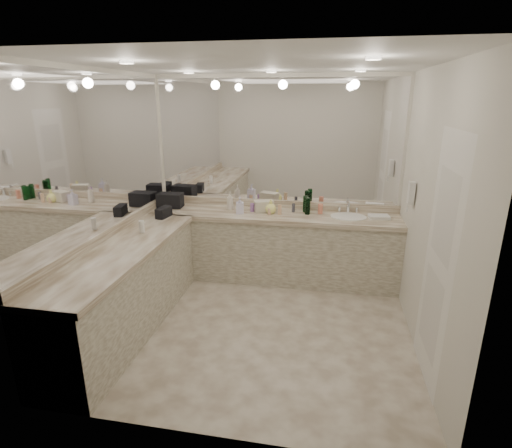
% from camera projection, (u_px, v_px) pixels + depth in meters
% --- Properties ---
extents(floor, '(3.20, 3.20, 0.00)m').
position_uv_depth(floor, '(256.00, 325.00, 4.26)').
color(floor, beige).
rests_on(floor, ground).
extents(ceiling, '(3.20, 3.20, 0.00)m').
position_uv_depth(ceiling, '(255.00, 63.00, 3.47)').
color(ceiling, white).
rests_on(ceiling, floor).
extents(wall_back, '(3.20, 0.02, 2.60)m').
position_uv_depth(wall_back, '(276.00, 178.00, 5.27)').
color(wall_back, beige).
rests_on(wall_back, floor).
extents(wall_left, '(0.02, 3.00, 2.60)m').
position_uv_depth(wall_left, '(104.00, 200.00, 4.15)').
color(wall_left, beige).
rests_on(wall_left, floor).
extents(wall_right, '(0.02, 3.00, 2.60)m').
position_uv_depth(wall_right, '(430.00, 216.00, 3.59)').
color(wall_right, beige).
rests_on(wall_right, floor).
extents(vanity_back_base, '(3.20, 0.60, 0.84)m').
position_uv_depth(vanity_back_base, '(272.00, 248.00, 5.26)').
color(vanity_back_base, beige).
rests_on(vanity_back_base, floor).
extents(vanity_back_top, '(3.20, 0.64, 0.06)m').
position_uv_depth(vanity_back_top, '(273.00, 216.00, 5.11)').
color(vanity_back_top, beige).
rests_on(vanity_back_top, vanity_back_base).
extents(vanity_left_base, '(0.60, 2.40, 0.84)m').
position_uv_depth(vanity_left_base, '(125.00, 292.00, 4.08)').
color(vanity_left_base, beige).
rests_on(vanity_left_base, floor).
extents(vanity_left_top, '(0.64, 2.42, 0.06)m').
position_uv_depth(vanity_left_top, '(122.00, 251.00, 3.94)').
color(vanity_left_top, beige).
rests_on(vanity_left_top, vanity_left_base).
extents(backsplash_back, '(3.20, 0.04, 0.10)m').
position_uv_depth(backsplash_back, '(276.00, 204.00, 5.36)').
color(backsplash_back, beige).
rests_on(backsplash_back, vanity_back_top).
extents(backsplash_left, '(0.04, 3.00, 0.10)m').
position_uv_depth(backsplash_left, '(110.00, 232.00, 4.25)').
color(backsplash_left, beige).
rests_on(backsplash_left, vanity_left_top).
extents(mirror_back, '(3.12, 0.01, 1.55)m').
position_uv_depth(mirror_back, '(277.00, 142.00, 5.12)').
color(mirror_back, white).
rests_on(mirror_back, wall_back).
extents(mirror_left, '(0.01, 2.92, 1.55)m').
position_uv_depth(mirror_left, '(100.00, 154.00, 4.00)').
color(mirror_left, white).
rests_on(mirror_left, wall_left).
extents(sink, '(0.44, 0.44, 0.03)m').
position_uv_depth(sink, '(348.00, 217.00, 4.95)').
color(sink, white).
rests_on(sink, vanity_back_top).
extents(faucet, '(0.24, 0.16, 0.14)m').
position_uv_depth(faucet, '(348.00, 207.00, 5.12)').
color(faucet, silver).
rests_on(faucet, vanity_back_top).
extents(wall_phone, '(0.06, 0.10, 0.24)m').
position_uv_depth(wall_phone, '(411.00, 193.00, 4.24)').
color(wall_phone, white).
rests_on(wall_phone, wall_right).
extents(door, '(0.02, 0.82, 2.10)m').
position_uv_depth(door, '(438.00, 263.00, 3.20)').
color(door, white).
rests_on(door, wall_right).
extents(black_toiletry_bag, '(0.34, 0.23, 0.19)m').
position_uv_depth(black_toiletry_bag, '(170.00, 201.00, 5.35)').
color(black_toiletry_bag, black).
rests_on(black_toiletry_bag, vanity_back_top).
extents(black_bag_spill, '(0.14, 0.25, 0.13)m').
position_uv_depth(black_bag_spill, '(164.00, 212.00, 4.92)').
color(black_bag_spill, black).
rests_on(black_bag_spill, vanity_left_top).
extents(cream_cosmetic_case, '(0.28, 0.23, 0.14)m').
position_uv_depth(cream_cosmetic_case, '(264.00, 206.00, 5.16)').
color(cream_cosmetic_case, beige).
rests_on(cream_cosmetic_case, vanity_back_top).
extents(hand_towel, '(0.26, 0.19, 0.04)m').
position_uv_depth(hand_towel, '(379.00, 217.00, 4.88)').
color(hand_towel, white).
rests_on(hand_towel, vanity_back_top).
extents(lotion_left, '(0.06, 0.06, 0.13)m').
position_uv_depth(lotion_left, '(142.00, 227.00, 4.36)').
color(lotion_left, white).
rests_on(lotion_left, vanity_left_top).
extents(soap_bottle_a, '(0.12, 0.12, 0.24)m').
position_uv_depth(soap_bottle_a, '(230.00, 201.00, 5.24)').
color(soap_bottle_a, silver).
rests_on(soap_bottle_a, vanity_back_top).
extents(soap_bottle_b, '(0.12, 0.12, 0.22)m').
position_uv_depth(soap_bottle_b, '(240.00, 205.00, 5.07)').
color(soap_bottle_b, silver).
rests_on(soap_bottle_b, vanity_back_top).
extents(soap_bottle_c, '(0.18, 0.18, 0.18)m').
position_uv_depth(soap_bottle_c, '(271.00, 207.00, 5.07)').
color(soap_bottle_c, '#FDFB88').
rests_on(soap_bottle_c, vanity_back_top).
extents(green_bottle_0, '(0.07, 0.07, 0.18)m').
position_uv_depth(green_bottle_0, '(307.00, 206.00, 5.12)').
color(green_bottle_0, '#094616').
rests_on(green_bottle_0, vanity_back_top).
extents(green_bottle_1, '(0.06, 0.06, 0.21)m').
position_uv_depth(green_bottle_1, '(308.00, 206.00, 5.03)').
color(green_bottle_1, '#094616').
rests_on(green_bottle_1, vanity_back_top).
extents(green_bottle_2, '(0.07, 0.07, 0.21)m').
position_uv_depth(green_bottle_2, '(306.00, 204.00, 5.14)').
color(green_bottle_2, '#094616').
rests_on(green_bottle_2, vanity_back_top).
extents(amenity_bottle_0, '(0.05, 0.05, 0.08)m').
position_uv_depth(amenity_bottle_0, '(241.00, 209.00, 5.14)').
color(amenity_bottle_0, '#E0B28C').
rests_on(amenity_bottle_0, vanity_back_top).
extents(amenity_bottle_1, '(0.06, 0.06, 0.13)m').
position_uv_depth(amenity_bottle_1, '(320.00, 209.00, 5.07)').
color(amenity_bottle_1, '#E57F66').
rests_on(amenity_bottle_1, vanity_back_top).
extents(amenity_bottle_2, '(0.05, 0.05, 0.13)m').
position_uv_depth(amenity_bottle_2, '(280.00, 210.00, 5.03)').
color(amenity_bottle_2, '#E0B28C').
rests_on(amenity_bottle_2, vanity_back_top).
extents(amenity_bottle_3, '(0.05, 0.05, 0.11)m').
position_uv_depth(amenity_bottle_3, '(252.00, 207.00, 5.17)').
color(amenity_bottle_3, '#9966B2').
rests_on(amenity_bottle_3, vanity_back_top).
extents(amenity_bottle_4, '(0.04, 0.04, 0.08)m').
position_uv_depth(amenity_bottle_4, '(269.00, 211.00, 5.04)').
color(amenity_bottle_4, '#E0B28C').
rests_on(amenity_bottle_4, vanity_back_top).
extents(amenity_bottle_5, '(0.04, 0.04, 0.11)m').
position_uv_depth(amenity_bottle_5, '(293.00, 208.00, 5.14)').
color(amenity_bottle_5, '#3F3F4C').
rests_on(amenity_bottle_5, vanity_back_top).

